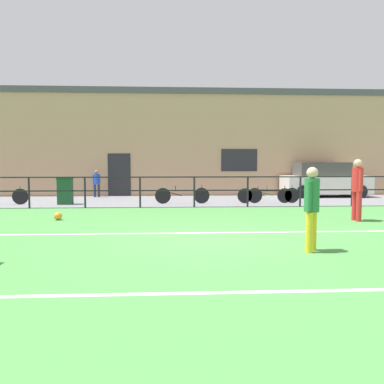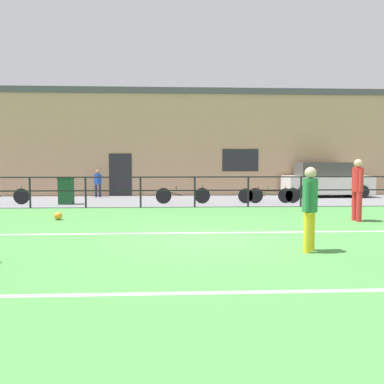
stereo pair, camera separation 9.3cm
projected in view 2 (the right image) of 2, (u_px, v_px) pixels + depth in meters
ground at (210, 239)px, 8.63m from camera, size 60.00×44.00×0.04m
field_line_touchline at (207, 233)px, 9.31m from camera, size 36.00×0.11×0.00m
field_line_hash at (237, 292)px, 5.03m from camera, size 36.00×0.11×0.00m
pavement_strip at (192, 201)px, 17.10m from camera, size 48.00×5.00×0.02m
perimeter_fence at (195, 187)px, 14.55m from camera, size 36.07×0.07×1.15m
clubhouse_facade at (188, 143)px, 20.58m from camera, size 28.00×2.56×5.32m
player_striker at (357, 186)px, 11.13m from camera, size 0.31×0.48×1.76m
player_winger at (310, 204)px, 7.29m from camera, size 0.30×0.37×1.58m
soccer_ball_match at (58, 216)px, 11.42m from camera, size 0.23×0.23×0.23m
spectator_child at (98, 182)px, 18.69m from camera, size 0.35×0.23×1.29m
parked_car_red at (326, 181)px, 18.86m from camera, size 4.01×1.77×1.65m
bicycle_parked_0 at (2, 196)px, 15.41m from camera, size 2.14×0.04×0.72m
bicycle_parked_1 at (183, 195)px, 15.76m from camera, size 2.19×0.04×0.73m
bicycle_parked_2 at (265, 195)px, 15.92m from camera, size 2.24×0.04×0.71m
bicycle_parked_3 at (274, 195)px, 15.94m from camera, size 2.15×0.04×0.72m
trash_bin_0 at (66, 191)px, 15.49m from camera, size 0.56×0.48×1.07m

